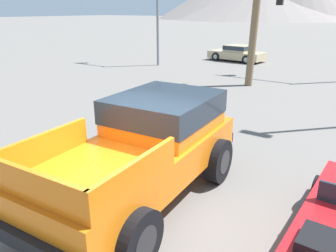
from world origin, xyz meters
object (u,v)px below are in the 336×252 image
(parked_car_tan, at_px, (237,53))
(traffic_light_crosswalk, at_px, (143,3))
(orange_pickup_truck, at_px, (148,143))
(traffic_light_main, at_px, (319,10))

(parked_car_tan, bearing_deg, traffic_light_crosswalk, 140.17)
(orange_pickup_truck, xyz_separation_m, parked_car_tan, (-5.88, 18.35, -0.53))
(parked_car_tan, distance_m, traffic_light_main, 7.51)
(parked_car_tan, height_order, traffic_light_main, traffic_light_main)
(parked_car_tan, distance_m, traffic_light_crosswalk, 7.67)
(parked_car_tan, relative_size, traffic_light_main, 0.83)
(parked_car_tan, bearing_deg, traffic_light_main, -116.07)
(orange_pickup_truck, distance_m, parked_car_tan, 19.27)
(traffic_light_crosswalk, bearing_deg, parked_car_tan, -135.28)
(traffic_light_main, distance_m, traffic_light_crosswalk, 10.82)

